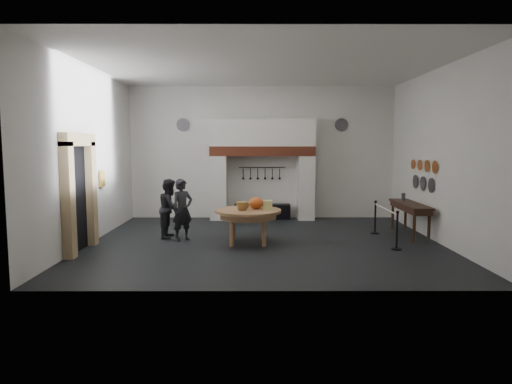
{
  "coord_description": "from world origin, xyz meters",
  "views": [
    {
      "loc": [
        -0.25,
        -11.7,
        2.54
      ],
      "look_at": [
        -0.22,
        -0.35,
        1.35
      ],
      "focal_mm": 32.0,
      "sensor_mm": 36.0,
      "label": 1
    }
  ],
  "objects_px": {
    "iron_range": "(262,212)",
    "barrier_post_near": "(397,231)",
    "work_table": "(248,211)",
    "side_table": "(410,204)",
    "visitor_far": "(170,208)",
    "barrier_post_far": "(375,218)",
    "visitor_near": "(182,210)"
  },
  "relations": [
    {
      "from": "visitor_near",
      "to": "side_table",
      "type": "bearing_deg",
      "value": -33.15
    },
    {
      "from": "iron_range",
      "to": "side_table",
      "type": "relative_size",
      "value": 0.86
    },
    {
      "from": "visitor_far",
      "to": "side_table",
      "type": "bearing_deg",
      "value": -85.13
    },
    {
      "from": "barrier_post_near",
      "to": "work_table",
      "type": "bearing_deg",
      "value": 168.41
    },
    {
      "from": "visitor_far",
      "to": "iron_range",
      "type": "bearing_deg",
      "value": -37.46
    },
    {
      "from": "visitor_near",
      "to": "visitor_far",
      "type": "bearing_deg",
      "value": 95.37
    },
    {
      "from": "barrier_post_far",
      "to": "visitor_far",
      "type": "bearing_deg",
      "value": -175.16
    },
    {
      "from": "side_table",
      "to": "barrier_post_near",
      "type": "xyz_separation_m",
      "value": [
        -0.92,
        -1.83,
        -0.42
      ]
    },
    {
      "from": "visitor_near",
      "to": "visitor_far",
      "type": "height_order",
      "value": "visitor_near"
    },
    {
      "from": "visitor_far",
      "to": "side_table",
      "type": "height_order",
      "value": "visitor_far"
    },
    {
      "from": "visitor_far",
      "to": "barrier_post_near",
      "type": "relative_size",
      "value": 1.78
    },
    {
      "from": "iron_range",
      "to": "barrier_post_near",
      "type": "xyz_separation_m",
      "value": [
        3.18,
        -4.61,
        0.2
      ]
    },
    {
      "from": "side_table",
      "to": "barrier_post_near",
      "type": "bearing_deg",
      "value": -116.76
    },
    {
      "from": "visitor_near",
      "to": "side_table",
      "type": "relative_size",
      "value": 0.74
    },
    {
      "from": "visitor_far",
      "to": "barrier_post_near",
      "type": "bearing_deg",
      "value": -102.57
    },
    {
      "from": "work_table",
      "to": "visitor_far",
      "type": "height_order",
      "value": "visitor_far"
    },
    {
      "from": "visitor_near",
      "to": "barrier_post_near",
      "type": "height_order",
      "value": "visitor_near"
    },
    {
      "from": "work_table",
      "to": "visitor_far",
      "type": "bearing_deg",
      "value": 160.12
    },
    {
      "from": "visitor_far",
      "to": "visitor_near",
      "type": "bearing_deg",
      "value": -132.81
    },
    {
      "from": "visitor_near",
      "to": "barrier_post_near",
      "type": "relative_size",
      "value": 1.82
    },
    {
      "from": "side_table",
      "to": "barrier_post_far",
      "type": "height_order",
      "value": "same"
    },
    {
      "from": "visitor_near",
      "to": "work_table",
      "type": "bearing_deg",
      "value": -51.78
    },
    {
      "from": "work_table",
      "to": "side_table",
      "type": "height_order",
      "value": "side_table"
    },
    {
      "from": "iron_range",
      "to": "barrier_post_near",
      "type": "distance_m",
      "value": 5.6
    },
    {
      "from": "work_table",
      "to": "barrier_post_near",
      "type": "xyz_separation_m",
      "value": [
        3.6,
        -0.74,
        -0.39
      ]
    },
    {
      "from": "visitor_far",
      "to": "barrier_post_far",
      "type": "xyz_separation_m",
      "value": [
        5.75,
        0.49,
        -0.35
      ]
    },
    {
      "from": "work_table",
      "to": "side_table",
      "type": "bearing_deg",
      "value": 13.53
    },
    {
      "from": "visitor_far",
      "to": "barrier_post_far",
      "type": "distance_m",
      "value": 5.78
    },
    {
      "from": "iron_range",
      "to": "visitor_near",
      "type": "height_order",
      "value": "visitor_near"
    },
    {
      "from": "visitor_near",
      "to": "barrier_post_near",
      "type": "bearing_deg",
      "value": -51.4
    },
    {
      "from": "visitor_near",
      "to": "visitor_far",
      "type": "xyz_separation_m",
      "value": [
        -0.4,
        0.4,
        -0.01
      ]
    },
    {
      "from": "work_table",
      "to": "visitor_near",
      "type": "height_order",
      "value": "visitor_near"
    }
  ]
}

